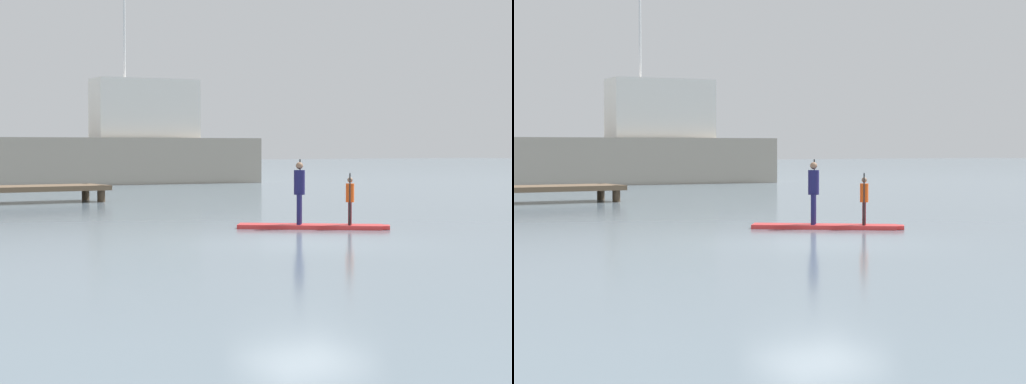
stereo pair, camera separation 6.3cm
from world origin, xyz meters
TOP-DOWN VIEW (x-y plane):
  - ground_plane at (0.00, 0.00)m, footprint 240.00×240.00m
  - paddleboard_near at (2.24, 2.92)m, footprint 3.24×2.70m
  - paddler_adult at (1.98, 3.13)m, footprint 0.37×0.41m
  - paddler_child_solo at (2.93, 2.37)m, footprint 0.30×0.34m
  - fishing_boat_white_large at (10.21, 32.18)m, footprint 15.65×4.96m

SIDE VIEW (x-z plane):
  - ground_plane at x=0.00m, z-range 0.00..0.00m
  - paddleboard_near at x=2.24m, z-range 0.00..0.10m
  - paddler_child_solo at x=2.93m, z-range 0.12..1.36m
  - paddler_adult at x=1.98m, z-range 0.17..1.74m
  - fishing_boat_white_large at x=10.21m, z-range -5.86..9.67m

